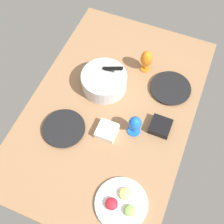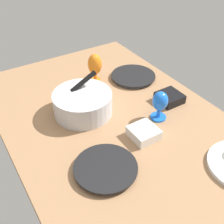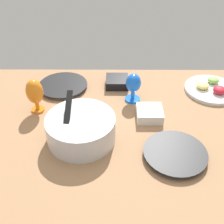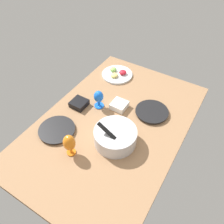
% 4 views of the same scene
% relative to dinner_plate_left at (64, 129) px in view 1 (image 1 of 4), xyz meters
% --- Properties ---
extents(ground_plane, '(1.60, 1.04, 0.04)m').
position_rel_dinner_plate_left_xyz_m(ground_plane, '(0.26, -0.21, -0.03)').
color(ground_plane, '#99704C').
extents(dinner_plate_left, '(0.27, 0.27, 0.03)m').
position_rel_dinner_plate_left_xyz_m(dinner_plate_left, '(0.00, 0.00, 0.00)').
color(dinner_plate_left, '#4C4C51').
rests_on(dinner_plate_left, ground_plane).
extents(dinner_plate_right, '(0.27, 0.27, 0.02)m').
position_rel_dinner_plate_left_xyz_m(dinner_plate_right, '(0.54, -0.52, -0.00)').
color(dinner_plate_right, '#4C4C51').
rests_on(dinner_plate_right, ground_plane).
extents(mixing_bowl, '(0.30, 0.30, 0.19)m').
position_rel_dinner_plate_left_xyz_m(mixing_bowl, '(0.40, -0.10, 0.05)').
color(mixing_bowl, silver).
rests_on(mixing_bowl, ground_plane).
extents(fruit_platter, '(0.29, 0.29, 0.05)m').
position_rel_dinner_plate_left_xyz_m(fruit_platter, '(-0.29, -0.49, 0.00)').
color(fruit_platter, silver).
rests_on(fruit_platter, ground_plane).
extents(hurricane_glass_orange, '(0.08, 0.08, 0.18)m').
position_rel_dinner_plate_left_xyz_m(hurricane_glass_orange, '(0.64, -0.31, 0.09)').
color(hurricane_glass_orange, orange).
rests_on(hurricane_glass_orange, ground_plane).
extents(hurricane_glass_blue, '(0.08, 0.08, 0.16)m').
position_rel_dinner_plate_left_xyz_m(hurricane_glass_blue, '(0.15, -0.41, 0.08)').
color(hurricane_glass_blue, blue).
rests_on(hurricane_glass_blue, ground_plane).
extents(square_bowl_black, '(0.13, 0.13, 0.05)m').
position_rel_dinner_plate_left_xyz_m(square_bowl_black, '(0.24, -0.55, 0.01)').
color(square_bowl_black, black).
rests_on(square_bowl_black, ground_plane).
extents(square_bowl_white, '(0.12, 0.12, 0.05)m').
position_rel_dinner_plate_left_xyz_m(square_bowl_white, '(0.08, -0.26, 0.01)').
color(square_bowl_white, white).
rests_on(square_bowl_white, ground_plane).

